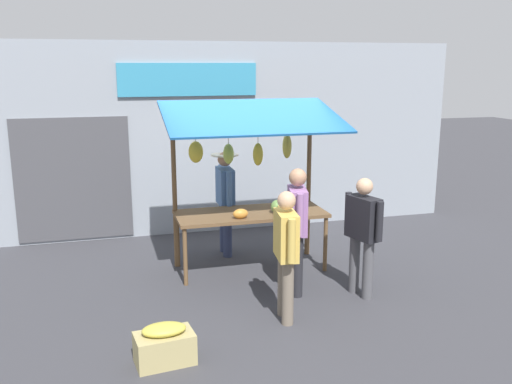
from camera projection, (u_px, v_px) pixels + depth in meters
ground_plane at (251, 268)px, 8.41m from camera, size 40.00×40.00×0.00m
street_backdrop at (216, 138)px, 10.07m from camera, size 9.00×0.30×3.40m
market_stall at (250, 168)px, 8.08m from camera, size 2.50×1.46×2.50m
vendor_with_sunhat at (225, 194)px, 8.83m from camera, size 0.43×0.71×1.67m
shopper_in_striped_shirt at (363, 229)px, 7.24m from camera, size 0.34×0.66×1.59m
shopper_in_grey_tee at (297, 221)px, 7.31m from camera, size 0.33×0.70×1.70m
shopper_with_ponytail at (286, 247)px, 6.53m from camera, size 0.27×0.68×1.59m
produce_crate_near at (165, 345)px, 5.71m from camera, size 0.63×0.43×0.43m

